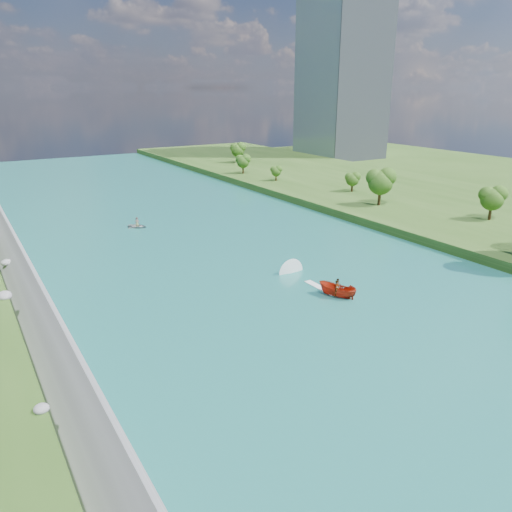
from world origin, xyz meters
TOP-DOWN VIEW (x-y plane):
  - ground at (0.00, 0.00)m, footprint 260.00×260.00m
  - river_water at (0.00, 20.00)m, footprint 55.00×240.00m
  - berm_east at (49.50, 20.00)m, footprint 44.00×240.00m
  - riprap_bank at (-25.83, 19.41)m, footprint 5.21×236.00m
  - office_tower at (82.50, 95.00)m, footprint 22.00×22.00m
  - motorboat at (4.36, 3.98)m, footprint 3.60×19.13m
  - raft at (-5.24, 42.37)m, footprint 3.97×4.01m

SIDE VIEW (x-z plane):
  - ground at x=0.00m, z-range 0.00..0.00m
  - river_water at x=0.00m, z-range 0.00..0.10m
  - raft at x=-5.24m, z-range -0.37..1.36m
  - berm_east at x=49.50m, z-range 0.00..1.50m
  - motorboat at x=4.36m, z-range -0.22..1.90m
  - riprap_bank at x=-25.83m, z-range -0.44..4.00m
  - office_tower at x=82.50m, z-range 0.00..60.00m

